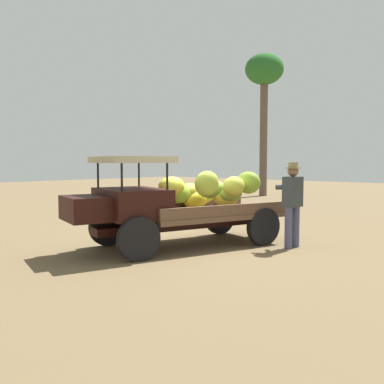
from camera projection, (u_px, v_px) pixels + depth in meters
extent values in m
plane|color=brown|center=(172.00, 246.00, 8.67)|extent=(60.00, 60.00, 0.00)
cube|color=black|center=(188.00, 224.00, 8.74)|extent=(3.95, 1.62, 0.16)
cylinder|color=black|center=(139.00, 239.00, 7.32)|extent=(0.79, 0.37, 0.78)
cylinder|color=black|center=(108.00, 227.00, 8.70)|extent=(0.79, 0.37, 0.78)
cylinder|color=black|center=(263.00, 227.00, 8.75)|extent=(0.79, 0.37, 0.78)
cylinder|color=black|center=(220.00, 218.00, 10.12)|extent=(0.79, 0.37, 0.78)
cube|color=brown|center=(206.00, 214.00, 8.96)|extent=(3.38, 2.54, 0.10)
cube|color=brown|center=(228.00, 210.00, 8.26)|extent=(2.89, 0.98, 0.22)
cube|color=brown|center=(187.00, 204.00, 9.63)|extent=(2.89, 0.98, 0.22)
cube|color=black|center=(131.00, 203.00, 8.07)|extent=(1.51, 1.78, 0.55)
cube|color=black|center=(85.00, 208.00, 7.62)|extent=(0.99, 1.23, 0.44)
cylinder|color=black|center=(122.00, 176.00, 7.25)|extent=(0.04, 0.04, 0.55)
cylinder|color=black|center=(98.00, 174.00, 8.36)|extent=(0.04, 0.04, 0.55)
cylinder|color=black|center=(167.00, 175.00, 7.70)|extent=(0.04, 0.04, 0.55)
cylinder|color=black|center=(139.00, 173.00, 8.81)|extent=(0.04, 0.04, 0.55)
cube|color=tan|center=(131.00, 160.00, 8.01)|extent=(1.62, 1.82, 0.12)
ellipsoid|color=yellow|center=(196.00, 200.00, 9.38)|extent=(0.70, 0.51, 0.50)
ellipsoid|color=#92B03A|center=(231.00, 194.00, 9.05)|extent=(0.65, 0.57, 0.49)
ellipsoid|color=gold|center=(233.00, 186.00, 8.81)|extent=(0.66, 0.72, 0.55)
ellipsoid|color=gold|center=(188.00, 192.00, 9.38)|extent=(0.72, 0.62, 0.52)
ellipsoid|color=#BCD337|center=(201.00, 195.00, 9.61)|extent=(0.82, 0.82, 0.54)
ellipsoid|color=#8BB733|center=(248.00, 183.00, 9.10)|extent=(0.64, 0.67, 0.54)
ellipsoid|color=#A7C13D|center=(207.00, 183.00, 8.34)|extent=(0.64, 0.61, 0.56)
ellipsoid|color=#8EBA2E|center=(177.00, 193.00, 9.07)|extent=(0.72, 0.56, 0.48)
ellipsoid|color=yellow|center=(226.00, 197.00, 9.08)|extent=(0.73, 0.71, 0.54)
ellipsoid|color=#CFD23C|center=(172.00, 186.00, 8.71)|extent=(0.68, 0.55, 0.42)
ellipsoid|color=#88B440|center=(211.00, 189.00, 9.03)|extent=(0.81, 0.80, 0.48)
cylinder|color=#4C4C70|center=(288.00, 228.00, 8.39)|extent=(0.15, 0.15, 0.83)
cylinder|color=#4C4C70|center=(296.00, 227.00, 8.57)|extent=(0.15, 0.15, 0.83)
cube|color=#343B3F|center=(293.00, 192.00, 8.43)|extent=(0.42, 0.27, 0.60)
cylinder|color=#343B3F|center=(286.00, 187.00, 8.43)|extent=(0.30, 0.39, 0.10)
cylinder|color=#343B3F|center=(291.00, 187.00, 8.57)|extent=(0.35, 0.36, 0.10)
sphere|color=#835D47|center=(293.00, 171.00, 8.40)|extent=(0.22, 0.22, 0.22)
cylinder|color=#8C7D52|center=(293.00, 168.00, 8.40)|extent=(0.34, 0.34, 0.02)
cylinder|color=#8C7D52|center=(293.00, 165.00, 8.39)|extent=(0.20, 0.20, 0.10)
cylinder|color=brown|center=(264.00, 137.00, 21.52)|extent=(0.39, 0.39, 6.04)
ellipsoid|color=#276227|center=(264.00, 69.00, 21.27)|extent=(1.94, 1.94, 1.55)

